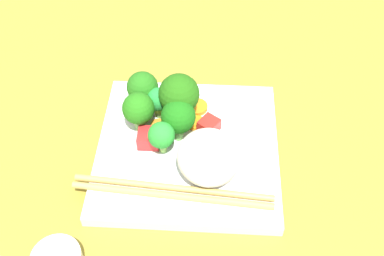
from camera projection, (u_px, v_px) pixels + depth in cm
name	position (u px, v px, depth cm)	size (l,w,h in cm)	color
ground_plane	(188.00, 157.00, 66.12)	(110.00, 110.00, 2.00)	olive
square_plate	(188.00, 149.00, 64.78)	(24.15, 24.15, 1.60)	white
rice_mound	(209.00, 157.00, 58.87)	(8.07, 7.85, 6.27)	white
broccoli_floret_0	(178.00, 117.00, 62.42)	(4.62, 4.62, 6.33)	#6EB055
broccoli_floret_1	(158.00, 100.00, 65.24)	(3.24, 3.24, 5.23)	#6DAB42
broccoli_floret_2	(162.00, 136.00, 60.74)	(3.51, 3.51, 5.42)	#83BE56
broccoli_floret_3	(143.00, 88.00, 66.08)	(4.42, 4.42, 6.27)	#75B74F
broccoli_floret_4	(138.00, 109.00, 63.27)	(4.35, 4.35, 6.22)	#82B75C
broccoli_floret_5	(179.00, 95.00, 63.63)	(5.54, 5.54, 8.04)	#639F54
carrot_slice_0	(159.00, 126.00, 65.96)	(2.25, 2.25, 0.78)	orange
carrot_slice_1	(196.00, 123.00, 66.45)	(2.51, 2.51, 0.61)	orange
carrot_slice_2	(197.00, 107.00, 68.53)	(3.12, 3.12, 0.61)	orange
carrot_slice_3	(173.00, 101.00, 69.33)	(2.20, 2.20, 0.62)	#F39B34
pepper_chunk_0	(209.00, 126.00, 65.29)	(2.54, 2.37, 1.89)	red
pepper_chunk_2	(149.00, 136.00, 63.93)	(2.85, 2.88, 2.05)	red
chicken_piece_1	(196.00, 139.00, 63.89)	(2.64, 1.89, 1.65)	tan
chicken_piece_3	(141.00, 112.00, 66.80)	(2.93, 2.64, 2.16)	#BC8245
chopstick_pair	(173.00, 192.00, 58.73)	(25.07, 3.26, 0.86)	tan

